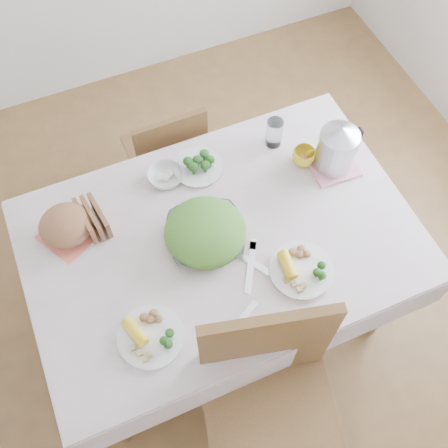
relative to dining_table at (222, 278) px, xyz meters
name	(u,v)px	position (x,y,z in m)	size (l,w,h in m)	color
floor	(222,308)	(0.00, 0.00, -0.38)	(3.60, 3.60, 0.00)	brown
dining_table	(222,278)	(0.00, 0.00, 0.00)	(1.40, 0.90, 0.75)	brown
tablecloth	(221,238)	(0.00, 0.00, 0.38)	(1.50, 1.00, 0.01)	beige
chair_near	(271,428)	(-0.08, -0.67, 0.09)	(0.48, 0.48, 1.06)	brown
chair_far	(164,143)	(0.01, 0.76, 0.09)	(0.36, 0.36, 0.81)	brown
salad_bowl	(206,236)	(-0.06, 0.01, 0.42)	(0.29, 0.29, 0.07)	white
dinner_plate_left	(151,337)	(-0.38, -0.27, 0.40)	(0.23, 0.23, 0.02)	white
dinner_plate_right	(301,270)	(0.22, -0.25, 0.40)	(0.24, 0.24, 0.02)	white
broccoli_plate	(198,167)	(0.04, 0.34, 0.40)	(0.21, 0.21, 0.02)	beige
napkin	(70,233)	(-0.53, 0.25, 0.39)	(0.19, 0.19, 0.00)	#F6765B
bread_loaf	(67,226)	(-0.53, 0.25, 0.45)	(0.20, 0.19, 0.12)	brown
fruit_bowl	(165,176)	(-0.10, 0.34, 0.41)	(0.15, 0.15, 0.05)	white
yellow_mug	(303,157)	(0.46, 0.20, 0.42)	(0.10, 0.10, 0.08)	yellow
glass_tumbler	(274,133)	(0.39, 0.34, 0.45)	(0.07, 0.07, 0.13)	white
pink_tray	(332,164)	(0.56, 0.13, 0.40)	(0.19, 0.19, 0.02)	pink
electric_kettle	(337,147)	(0.56, 0.13, 0.51)	(0.16, 0.16, 0.22)	#B2B5BA
fork_left	(247,259)	(0.05, -0.13, 0.39)	(0.03, 0.22, 0.00)	silver
fork_right	(251,267)	(0.05, -0.16, 0.39)	(0.03, 0.22, 0.00)	silver
knife	(240,322)	(-0.07, -0.34, 0.39)	(0.02, 0.19, 0.00)	silver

